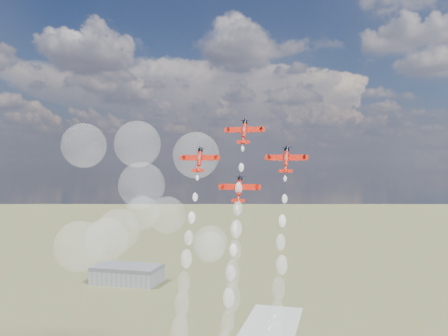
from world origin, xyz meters
TOP-DOWN VIEW (x-y plane):
  - hangar at (-120.00, 180.00)m, footprint 50.00×28.00m
  - plane_lead at (7.50, 5.98)m, footprint 12.12×5.59m
  - plane_left at (-7.01, 2.15)m, footprint 12.12×5.59m
  - plane_right at (22.01, 2.15)m, footprint 12.12×5.59m
  - plane_slot at (7.50, -1.68)m, footprint 12.12×5.59m
  - smoke_trail_lead at (7.78, -10.54)m, footprint 5.10×20.60m
  - smoke_trail_left at (-6.94, -14.58)m, footprint 5.10×20.86m
  - smoke_trail_right at (21.82, -14.61)m, footprint 5.10×20.75m
  - smoke_trail_slot at (7.33, -18.59)m, footprint 5.15×21.12m
  - drifted_smoke_cloud at (-40.92, 23.92)m, footprint 66.09×35.70m

SIDE VIEW (x-z plane):
  - hangar at x=-120.00m, z-range 0.00..13.00m
  - smoke_trail_slot at x=7.33m, z-range 19.86..66.42m
  - smoke_trail_left at x=-6.94m, z-range 28.59..75.94m
  - smoke_trail_right at x=21.82m, z-range 29.34..75.64m
  - smoke_trail_lead at x=7.78m, z-range 37.85..85.44m
  - drifted_smoke_cloud at x=-40.92m, z-range 47.62..106.45m
  - plane_slot at x=7.50m, z-range 79.87..88.11m
  - plane_left at x=-7.01m, z-range 89.28..97.52m
  - plane_right at x=22.01m, z-range 89.28..97.52m
  - plane_lead at x=7.50m, z-range 98.69..106.92m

